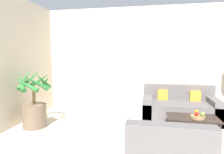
{
  "coord_description": "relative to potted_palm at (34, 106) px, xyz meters",
  "views": [
    {
      "loc": [
        -0.64,
        1.4,
        1.46
      ],
      "look_at": [
        -1.5,
        5.66,
        1.0
      ],
      "focal_mm": 32.0,
      "sensor_mm": 36.0,
      "label": 1
    }
  ],
  "objects": [
    {
      "name": "fruit_bowl",
      "position": [
        3.17,
        0.13,
        -0.08
      ],
      "size": [
        0.25,
        0.25,
        0.05
      ],
      "color": "#997A4C",
      "rests_on": "coffee_table"
    },
    {
      "name": "coffee_table",
      "position": [
        3.1,
        0.2,
        -0.15
      ],
      "size": [
        0.9,
        0.52,
        0.34
      ],
      "color": "black",
      "rests_on": "ground_plane"
    },
    {
      "name": "sofa_loveseat",
      "position": [
        2.98,
        1.1,
        -0.18
      ],
      "size": [
        1.64,
        0.86,
        0.77
      ],
      "color": "#605B5B",
      "rests_on": "ground_plane"
    },
    {
      "name": "potted_palm",
      "position": [
        0.0,
        0.0,
        0.0
      ],
      "size": [
        0.76,
        0.76,
        1.21
      ],
      "color": "brown",
      "rests_on": "ground_plane"
    },
    {
      "name": "apple_green",
      "position": [
        3.25,
        0.12,
        -0.01
      ],
      "size": [
        0.08,
        0.08,
        0.08
      ],
      "color": "olive",
      "rests_on": "fruit_bowl"
    },
    {
      "name": "ottoman",
      "position": [
        2.46,
        -0.75,
        -0.26
      ],
      "size": [
        0.54,
        0.46,
        0.36
      ],
      "color": "#605B5B",
      "rests_on": "ground_plane"
    },
    {
      "name": "wall_back",
      "position": [
        2.99,
        1.62,
        0.91
      ],
      "size": [
        8.45,
        0.06,
        2.7
      ],
      "color": "beige",
      "rests_on": "ground_plane"
    },
    {
      "name": "orange_fruit",
      "position": [
        3.16,
        0.2,
        -0.01
      ],
      "size": [
        0.09,
        0.09,
        0.09
      ],
      "color": "orange",
      "rests_on": "fruit_bowl"
    },
    {
      "name": "apple_red",
      "position": [
        3.15,
        0.11,
        -0.01
      ],
      "size": [
        0.08,
        0.08,
        0.08
      ],
      "color": "red",
      "rests_on": "fruit_bowl"
    }
  ]
}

